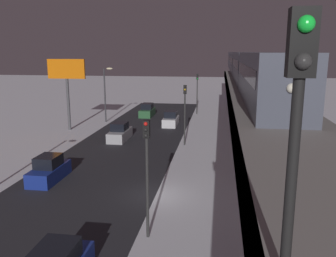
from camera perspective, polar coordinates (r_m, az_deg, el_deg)
ground_plane at (r=25.06m, az=-2.38°, el=-10.68°), size 240.00×240.00×0.00m
avenue_asphalt at (r=26.51m, az=-13.94°, el=-9.71°), size 11.00×88.89×0.01m
elevated_railway at (r=23.26m, az=15.73°, el=1.11°), size 5.00×88.89×6.32m
subway_train at (r=53.30m, az=11.95°, el=10.20°), size 2.94×74.07×3.40m
rail_signal at (r=5.12m, az=20.13°, el=3.52°), size 0.36×0.41×4.00m
sedan_silver at (r=40.42m, az=-7.76°, el=-0.68°), size 1.80×4.63×1.97m
sedan_blue at (r=29.02m, az=-18.62°, el=-6.40°), size 1.80×4.23×1.97m
sedan_green at (r=55.01m, az=-3.36°, el=2.85°), size 1.80×4.52×1.97m
sedan_white_2 at (r=47.85m, az=0.44°, el=1.45°), size 1.80×4.21×1.97m
traffic_light_near at (r=18.29m, az=-3.42°, el=-5.47°), size 0.32×0.44×6.40m
traffic_light_mid at (r=37.09m, az=2.73°, el=3.61°), size 0.32×0.44×6.40m
traffic_light_far at (r=56.33m, az=4.73°, el=6.53°), size 0.32×0.44×6.40m
commercial_billboard at (r=46.20m, az=-16.01°, el=8.14°), size 4.80×0.36×8.90m
street_lamp_far at (r=50.45m, az=-9.93°, el=6.44°), size 1.35×0.44×7.65m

